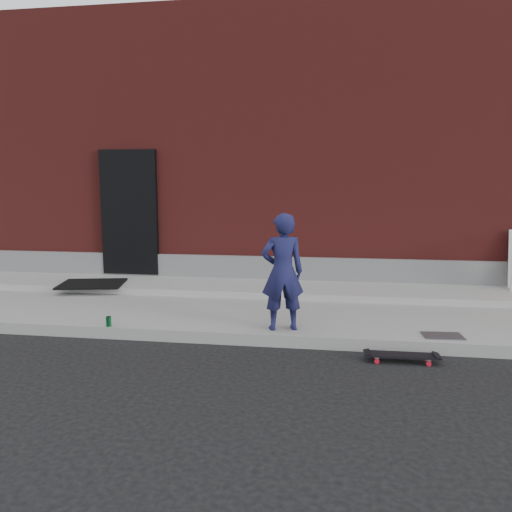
# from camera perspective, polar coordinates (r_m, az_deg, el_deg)

# --- Properties ---
(ground) EXTENTS (80.00, 80.00, 0.00)m
(ground) POSITION_cam_1_polar(r_m,az_deg,el_deg) (6.06, -1.71, -10.22)
(ground) COLOR black
(ground) RESTS_ON ground
(sidewalk) EXTENTS (20.00, 3.00, 0.15)m
(sidewalk) POSITION_cam_1_polar(r_m,az_deg,el_deg) (7.46, 0.39, -6.06)
(sidewalk) COLOR gray
(sidewalk) RESTS_ON ground
(apron) EXTENTS (20.00, 1.20, 0.10)m
(apron) POSITION_cam_1_polar(r_m,az_deg,el_deg) (8.30, 1.30, -3.70)
(apron) COLOR gray
(apron) RESTS_ON sidewalk
(building) EXTENTS (20.00, 8.10, 5.00)m
(building) POSITION_cam_1_polar(r_m,az_deg,el_deg) (12.70, 4.08, 10.86)
(building) COLOR maroon
(building) RESTS_ON ground
(child) EXTENTS (0.59, 0.47, 1.43)m
(child) POSITION_cam_1_polar(r_m,az_deg,el_deg) (6.04, 3.04, -1.83)
(child) COLOR #191A46
(child) RESTS_ON sidewalk
(skateboard) EXTENTS (0.78, 0.21, 0.09)m
(skateboard) POSITION_cam_1_polar(r_m,az_deg,el_deg) (5.74, 16.30, -10.87)
(skateboard) COLOR red
(skateboard) RESTS_ON ground
(soda_can) EXTENTS (0.07, 0.07, 0.13)m
(soda_can) POSITION_cam_1_polar(r_m,az_deg,el_deg) (6.56, -16.49, -7.19)
(soda_can) COLOR #187A3B
(soda_can) RESTS_ON sidewalk
(doormat) EXTENTS (1.17, 1.02, 0.03)m
(doormat) POSITION_cam_1_polar(r_m,az_deg,el_deg) (8.77, -18.23, -3.04)
(doormat) COLOR black
(doormat) RESTS_ON apron
(utility_plate) EXTENTS (0.47, 0.32, 0.01)m
(utility_plate) POSITION_cam_1_polar(r_m,az_deg,el_deg) (6.31, 20.55, -8.54)
(utility_plate) COLOR #545358
(utility_plate) RESTS_ON sidewalk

